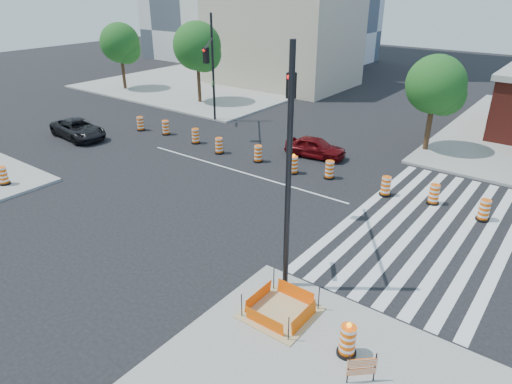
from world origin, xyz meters
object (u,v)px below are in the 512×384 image
red_coupe (315,147)px  signal_pole_nw (211,62)px  dark_suv (78,129)px  signal_pole_se (290,136)px

red_coupe → signal_pole_nw: 10.36m
red_coupe → signal_pole_nw: (-9.44, 0.99, 4.17)m
red_coupe → dark_suv: 16.61m
dark_suv → signal_pole_se: signal_pole_se is taller
dark_suv → signal_pole_nw: (5.77, 7.68, 4.15)m
dark_suv → signal_pole_nw: size_ratio=0.60×
red_coupe → signal_pole_se: bearing=-163.7°
red_coupe → signal_pole_se: signal_pole_se is taller
signal_pole_nw → red_coupe: bearing=46.3°
signal_pole_nw → dark_suv: bearing=-74.6°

